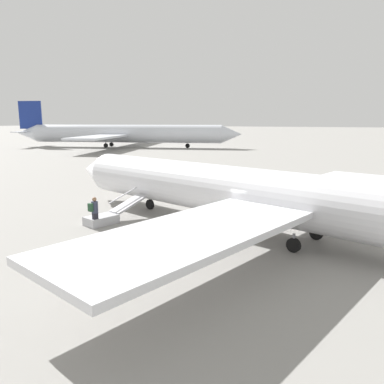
# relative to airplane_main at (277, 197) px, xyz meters

# --- Properties ---
(ground_plane) EXTENTS (600.00, 600.00, 0.00)m
(ground_plane) POSITION_rel_airplane_main_xyz_m (0.94, -0.33, -2.12)
(ground_plane) COLOR gray
(airplane_main) EXTENTS (31.47, 24.53, 7.10)m
(airplane_main) POSITION_rel_airplane_main_xyz_m (0.00, 0.00, 0.00)
(airplane_main) COLOR silver
(airplane_main) RESTS_ON ground
(airplane_far_right) EXTENTS (49.29, 38.41, 9.90)m
(airplane_far_right) POSITION_rel_airplane_main_xyz_m (41.98, -50.90, 0.82)
(airplane_far_right) COLOR silver
(airplane_far_right) RESTS_ON ground
(boarding_stairs) EXTENTS (2.27, 4.12, 1.75)m
(boarding_stairs) POSITION_rel_airplane_main_xyz_m (9.56, 0.78, -1.74)
(boarding_stairs) COLOR #B2B2B7
(boarding_stairs) RESTS_ON ground
(passenger) EXTENTS (0.43, 0.57, 1.74)m
(passenger) POSITION_rel_airplane_main_xyz_m (9.56, 1.94, -1.12)
(passenger) COLOR #23232D
(passenger) RESTS_ON ground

